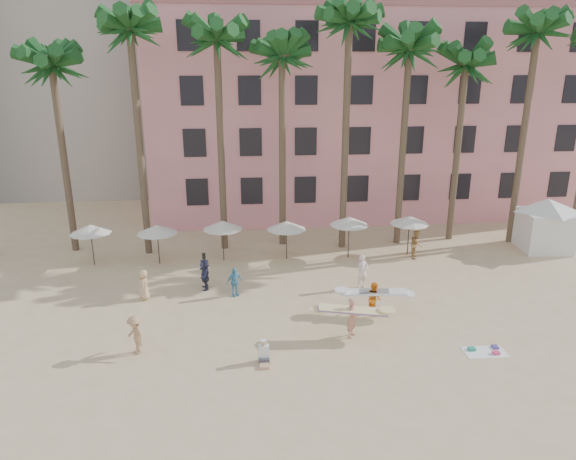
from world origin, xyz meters
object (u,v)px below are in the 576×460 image
(pink_hotel, at_px, (365,113))
(carrier_white, at_px, (374,297))
(cabana, at_px, (546,220))
(carrier_yellow, at_px, (352,315))

(pink_hotel, height_order, carrier_white, pink_hotel)
(pink_hotel, height_order, cabana, pink_hotel)
(pink_hotel, xyz_separation_m, carrier_yellow, (-5.93, -23.74, -6.95))
(carrier_yellow, height_order, carrier_white, carrier_yellow)
(carrier_yellow, bearing_deg, carrier_white, 54.13)
(carrier_yellow, relative_size, carrier_white, 0.97)
(pink_hotel, bearing_deg, carrier_yellow, -104.03)
(carrier_white, bearing_deg, cabana, 31.23)
(pink_hotel, xyz_separation_m, cabana, (9.37, -13.26, -5.93))
(pink_hotel, bearing_deg, cabana, -54.76)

